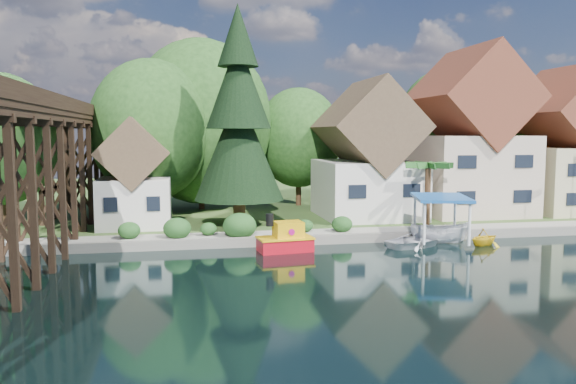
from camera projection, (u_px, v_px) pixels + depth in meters
name	position (u px, v px, depth m)	size (l,w,h in m)	color
ground	(336.00, 275.00, 28.54)	(140.00, 140.00, 0.00)	black
bank	(254.00, 197.00, 61.75)	(140.00, 52.00, 0.50)	#305120
seawall	(362.00, 238.00, 37.06)	(60.00, 0.40, 0.62)	slate
promenade	(384.00, 230.00, 38.67)	(50.00, 2.60, 0.06)	gray
trestle_bridge	(23.00, 168.00, 30.12)	(4.12, 44.18, 9.30)	black
house_left	(368.00, 159.00, 44.92)	(7.64, 8.64, 11.02)	silver
house_center	(469.00, 143.00, 46.92)	(8.65, 9.18, 13.89)	#C1AC97
house_right	(568.00, 150.00, 48.14)	(8.15, 8.64, 12.45)	#C1B58A
shed	(135.00, 180.00, 40.31)	(5.09, 5.40, 7.85)	silver
bg_trees	(282.00, 132.00, 48.74)	(49.90, 13.30, 10.57)	#382314
shrubs	(230.00, 225.00, 36.62)	(15.76, 2.47, 1.70)	#1D4418
conifer	(239.00, 121.00, 39.94)	(6.40, 6.40, 15.76)	#382314
palm_tree	(428.00, 167.00, 40.79)	(4.39, 4.39, 4.88)	#382314
tugboat	(286.00, 240.00, 34.34)	(3.53, 2.22, 2.42)	#B30B19
boat_white_a	(417.00, 239.00, 35.87)	(3.09, 4.33, 0.90)	white
boat_canopy	(440.00, 223.00, 36.70)	(4.50, 5.56, 3.12)	silver
boat_yellow	(484.00, 236.00, 36.15)	(2.04, 2.36, 1.24)	yellow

